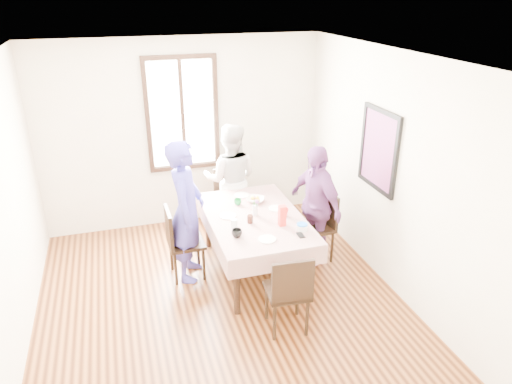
% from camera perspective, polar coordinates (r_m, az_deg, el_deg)
% --- Properties ---
extents(ground, '(4.50, 4.50, 0.00)m').
position_cam_1_polar(ground, '(5.45, -4.06, -13.58)').
color(ground, '#321508').
rests_on(ground, ground).
extents(back_wall, '(4.00, 0.00, 4.00)m').
position_cam_1_polar(back_wall, '(6.84, -8.79, 6.91)').
color(back_wall, beige).
rests_on(back_wall, ground).
extents(right_wall, '(0.00, 4.50, 4.50)m').
position_cam_1_polar(right_wall, '(5.50, 16.23, 2.03)').
color(right_wall, beige).
rests_on(right_wall, ground).
extents(window_frame, '(1.02, 0.06, 1.62)m').
position_cam_1_polar(window_frame, '(6.74, -8.93, 9.30)').
color(window_frame, black).
rests_on(window_frame, back_wall).
extents(window_pane, '(0.90, 0.02, 1.50)m').
position_cam_1_polar(window_pane, '(6.75, -8.94, 9.32)').
color(window_pane, white).
rests_on(window_pane, back_wall).
extents(art_poster, '(0.04, 0.76, 0.96)m').
position_cam_1_polar(art_poster, '(5.66, 14.68, 4.97)').
color(art_poster, red).
rests_on(art_poster, right_wall).
extents(dining_table, '(0.98, 1.63, 0.75)m').
position_cam_1_polar(dining_table, '(5.83, -0.15, -6.35)').
color(dining_table, black).
rests_on(dining_table, ground).
extents(tablecloth, '(1.10, 1.75, 0.01)m').
position_cam_1_polar(tablecloth, '(5.65, -0.15, -3.00)').
color(tablecloth, '#550E0C').
rests_on(tablecloth, dining_table).
extents(chair_left, '(0.43, 0.43, 0.91)m').
position_cam_1_polar(chair_left, '(5.77, -8.46, -6.07)').
color(chair_left, black).
rests_on(chair_left, ground).
extents(chair_right, '(0.47, 0.47, 0.91)m').
position_cam_1_polar(chair_right, '(6.09, 7.13, -4.28)').
color(chair_right, black).
rests_on(chair_right, ground).
extents(chair_far, '(0.45, 0.45, 0.91)m').
position_cam_1_polar(chair_far, '(6.75, -2.93, -1.19)').
color(chair_far, black).
rests_on(chair_far, ground).
extents(chair_near, '(0.46, 0.46, 0.91)m').
position_cam_1_polar(chair_near, '(4.89, 3.78, -11.82)').
color(chair_near, black).
rests_on(chair_near, ground).
extents(person_left, '(0.59, 0.73, 1.73)m').
position_cam_1_polar(person_left, '(5.58, -8.49, -2.36)').
color(person_left, '#3D369A').
rests_on(person_left, ground).
extents(person_far, '(0.93, 0.83, 1.60)m').
position_cam_1_polar(person_far, '(6.60, -2.95, 1.46)').
color(person_far, beige).
rests_on(person_far, ground).
extents(person_right, '(0.60, 0.98, 1.55)m').
position_cam_1_polar(person_right, '(5.94, 7.10, -1.57)').
color(person_right, '#723C7A').
rests_on(person_right, ground).
extents(mug_black, '(0.12, 0.12, 0.09)m').
position_cam_1_polar(mug_black, '(5.18, -2.34, -5.02)').
color(mug_black, black).
rests_on(mug_black, tablecloth).
extents(mug_flag, '(0.15, 0.15, 0.10)m').
position_cam_1_polar(mug_flag, '(5.64, 3.45, -2.47)').
color(mug_flag, red).
rests_on(mug_flag, tablecloth).
extents(mug_green, '(0.11, 0.11, 0.07)m').
position_cam_1_polar(mug_green, '(5.93, -2.23, -1.21)').
color(mug_green, '#0C7226').
rests_on(mug_green, tablecloth).
extents(serving_bowl, '(0.30, 0.30, 0.06)m').
position_cam_1_polar(serving_bowl, '(6.00, -0.08, -0.96)').
color(serving_bowl, white).
rests_on(serving_bowl, tablecloth).
extents(juice_carton, '(0.08, 0.08, 0.24)m').
position_cam_1_polar(juice_carton, '(5.39, 3.19, -2.88)').
color(juice_carton, red).
rests_on(juice_carton, tablecloth).
extents(butter_tub, '(0.13, 0.13, 0.07)m').
position_cam_1_polar(butter_tub, '(5.35, 5.60, -4.28)').
color(butter_tub, white).
rests_on(butter_tub, tablecloth).
extents(jam_jar, '(0.07, 0.07, 0.09)m').
position_cam_1_polar(jam_jar, '(5.47, -0.72, -3.30)').
color(jam_jar, black).
rests_on(jam_jar, tablecloth).
extents(drinking_glass, '(0.08, 0.08, 0.11)m').
position_cam_1_polar(drinking_glass, '(5.35, -2.66, -3.88)').
color(drinking_glass, silver).
rests_on(drinking_glass, tablecloth).
extents(smartphone, '(0.07, 0.13, 0.01)m').
position_cam_1_polar(smartphone, '(5.24, 5.43, -5.23)').
color(smartphone, black).
rests_on(smartphone, tablecloth).
extents(flower_vase, '(0.07, 0.07, 0.13)m').
position_cam_1_polar(flower_vase, '(5.64, -0.10, -2.21)').
color(flower_vase, silver).
rests_on(flower_vase, tablecloth).
extents(plate_left, '(0.20, 0.20, 0.01)m').
position_cam_1_polar(plate_left, '(5.65, -3.42, -2.91)').
color(plate_left, white).
rests_on(plate_left, tablecloth).
extents(plate_right, '(0.20, 0.20, 0.01)m').
position_cam_1_polar(plate_right, '(5.83, 2.48, -2.00)').
color(plate_right, white).
rests_on(plate_right, tablecloth).
extents(plate_far, '(0.20, 0.20, 0.01)m').
position_cam_1_polar(plate_far, '(6.19, -1.73, -0.38)').
color(plate_far, white).
rests_on(plate_far, tablecloth).
extents(plate_near, '(0.20, 0.20, 0.01)m').
position_cam_1_polar(plate_near, '(5.14, 1.35, -5.73)').
color(plate_near, white).
rests_on(plate_near, tablecloth).
extents(butter_lid, '(0.12, 0.12, 0.01)m').
position_cam_1_polar(butter_lid, '(5.33, 5.62, -3.91)').
color(butter_lid, blue).
rests_on(butter_lid, butter_tub).
extents(flower_bunch, '(0.09, 0.09, 0.10)m').
position_cam_1_polar(flower_bunch, '(5.59, -0.10, -1.14)').
color(flower_bunch, yellow).
rests_on(flower_bunch, flower_vase).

